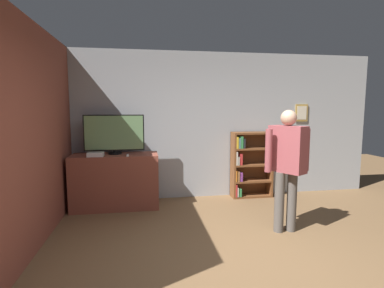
{
  "coord_description": "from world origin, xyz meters",
  "views": [
    {
      "loc": [
        -1.09,
        -2.7,
        1.68
      ],
      "look_at": [
        -0.39,
        1.61,
        1.15
      ],
      "focal_mm": 28.0,
      "sensor_mm": 36.0,
      "label": 1
    }
  ],
  "objects_px": {
    "television": "(114,134)",
    "game_console": "(96,154)",
    "bookshelf": "(248,164)",
    "person": "(287,160)"
  },
  "relations": [
    {
      "from": "game_console",
      "to": "television",
      "type": "bearing_deg",
      "value": 37.08
    },
    {
      "from": "television",
      "to": "bookshelf",
      "type": "xyz_separation_m",
      "value": [
        2.43,
        0.21,
        -0.63
      ]
    },
    {
      "from": "television",
      "to": "person",
      "type": "height_order",
      "value": "person"
    },
    {
      "from": "television",
      "to": "bookshelf",
      "type": "height_order",
      "value": "television"
    },
    {
      "from": "television",
      "to": "game_console",
      "type": "xyz_separation_m",
      "value": [
        -0.28,
        -0.21,
        -0.31
      ]
    },
    {
      "from": "game_console",
      "to": "person",
      "type": "bearing_deg",
      "value": -24.72
    },
    {
      "from": "television",
      "to": "bookshelf",
      "type": "bearing_deg",
      "value": 4.85
    },
    {
      "from": "television",
      "to": "game_console",
      "type": "relative_size",
      "value": 3.9
    },
    {
      "from": "person",
      "to": "game_console",
      "type": "bearing_deg",
      "value": -145.88
    },
    {
      "from": "game_console",
      "to": "bookshelf",
      "type": "height_order",
      "value": "bookshelf"
    }
  ]
}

